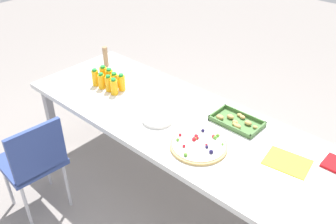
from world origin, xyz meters
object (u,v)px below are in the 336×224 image
(cardboard_tube, at_px, (105,57))
(juice_bottle_0, at_px, (95,78))
(juice_bottle_2, at_px, (109,84))
(juice_bottle_3, at_px, (114,87))
(juice_bottle_6, at_px, (115,81))
(chair_near_left, at_px, (34,160))
(fruit_pizza, at_px, (199,145))
(party_table, at_px, (175,123))
(juice_bottle_1, at_px, (101,81))
(juice_bottle_5, at_px, (109,77))
(paper_folder, at_px, (287,162))
(snack_tray, at_px, (236,121))
(juice_bottle_4, at_px, (103,74))
(juice_bottle_7, at_px, (121,83))
(plate_stack, at_px, (158,119))

(cardboard_tube, bearing_deg, juice_bottle_0, -53.39)
(juice_bottle_2, xyz_separation_m, juice_bottle_3, (0.07, -0.00, -0.00))
(juice_bottle_3, bearing_deg, juice_bottle_6, 137.05)
(chair_near_left, xyz_separation_m, juice_bottle_2, (-0.04, 0.74, 0.29))
(chair_near_left, distance_m, fruit_pizza, 1.17)
(cardboard_tube, bearing_deg, party_table, -11.15)
(juice_bottle_1, relative_size, juice_bottle_6, 1.00)
(juice_bottle_0, distance_m, juice_bottle_5, 0.11)
(juice_bottle_6, bearing_deg, paper_folder, 3.49)
(snack_tray, bearing_deg, fruit_pizza, -93.90)
(party_table, height_order, cardboard_tube, cardboard_tube)
(juice_bottle_5, relative_size, juice_bottle_6, 1.06)
(juice_bottle_4, relative_size, paper_folder, 0.54)
(juice_bottle_0, bearing_deg, juice_bottle_3, 1.64)
(chair_near_left, relative_size, juice_bottle_7, 5.81)
(juice_bottle_6, bearing_deg, chair_near_left, -86.98)
(party_table, relative_size, juice_bottle_2, 17.62)
(juice_bottle_2, bearing_deg, juice_bottle_0, -175.94)
(chair_near_left, height_order, juice_bottle_7, juice_bottle_7)
(snack_tray, xyz_separation_m, cardboard_tube, (-1.36, -0.03, 0.08))
(juice_bottle_3, distance_m, paper_folder, 1.40)
(party_table, relative_size, juice_bottle_1, 18.23)
(juice_bottle_3, relative_size, fruit_pizza, 0.37)
(juice_bottle_6, bearing_deg, fruit_pizza, -8.75)
(juice_bottle_1, distance_m, fruit_pizza, 1.05)
(juice_bottle_7, height_order, plate_stack, juice_bottle_7)
(juice_bottle_2, distance_m, juice_bottle_4, 0.17)
(chair_near_left, relative_size, cardboard_tube, 4.51)
(juice_bottle_6, xyz_separation_m, cardboard_tube, (-0.36, 0.21, 0.03))
(juice_bottle_2, bearing_deg, juice_bottle_4, 155.57)
(juice_bottle_3, xyz_separation_m, snack_tray, (0.93, 0.30, -0.05))
(snack_tray, bearing_deg, juice_bottle_5, -168.05)
(juice_bottle_0, relative_size, snack_tray, 0.42)
(juice_bottle_5, xyz_separation_m, plate_stack, (0.66, -0.12, -0.05))
(paper_folder, bearing_deg, fruit_pizza, -153.73)
(snack_tray, height_order, cardboard_tube, cardboard_tube)
(fruit_pizza, distance_m, plate_stack, 0.40)
(juice_bottle_3, xyz_separation_m, juice_bottle_5, (-0.15, 0.08, 0.00))
(juice_bottle_2, relative_size, plate_stack, 0.64)
(juice_bottle_7, height_order, fruit_pizza, juice_bottle_7)
(party_table, xyz_separation_m, juice_bottle_2, (-0.63, -0.08, 0.12))
(juice_bottle_1, distance_m, snack_tray, 1.12)
(fruit_pizza, bearing_deg, chair_near_left, -144.79)
(juice_bottle_0, xyz_separation_m, paper_folder, (1.61, 0.17, -0.07))
(party_table, bearing_deg, juice_bottle_5, -179.68)
(juice_bottle_4, height_order, plate_stack, juice_bottle_4)
(chair_near_left, relative_size, juice_bottle_5, 5.86)
(chair_near_left, relative_size, fruit_pizza, 2.27)
(snack_tray, relative_size, paper_folder, 1.33)
(juice_bottle_6, xyz_separation_m, fruit_pizza, (0.98, -0.15, -0.05))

